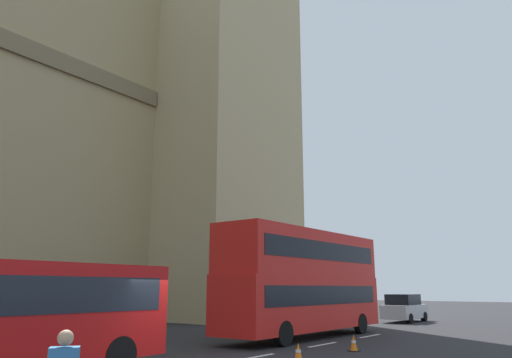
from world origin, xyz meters
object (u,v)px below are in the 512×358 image
(double_decker_bus, at_px, (305,278))
(sedan_lead, at_px, (405,308))
(traffic_cone_east, at_px, (354,343))
(traffic_cone_middle, at_px, (298,353))

(double_decker_bus, bearing_deg, sedan_lead, 1.05)
(double_decker_bus, distance_m, traffic_cone_east, 5.55)
(traffic_cone_east, bearing_deg, double_decker_bus, 52.09)
(sedan_lead, height_order, traffic_cone_east, sedan_lead)
(double_decker_bus, relative_size, traffic_cone_east, 18.86)
(double_decker_bus, bearing_deg, traffic_cone_middle, -150.27)
(double_decker_bus, xyz_separation_m, traffic_cone_middle, (-6.57, -3.75, -2.43))
(double_decker_bus, distance_m, sedan_lead, 13.53)
(sedan_lead, distance_m, traffic_cone_east, 17.01)
(traffic_cone_middle, xyz_separation_m, traffic_cone_east, (3.50, -0.19, 0.00))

